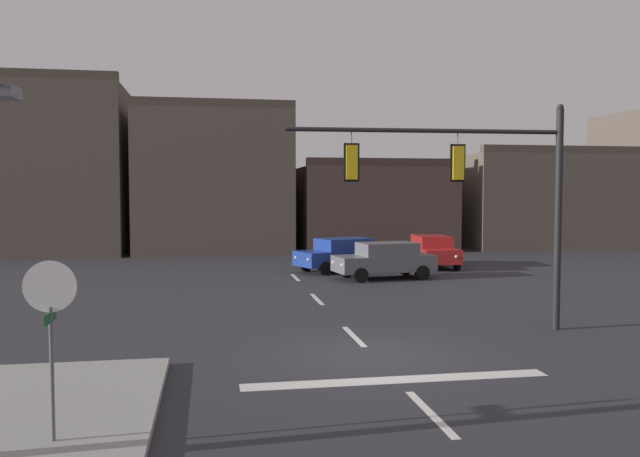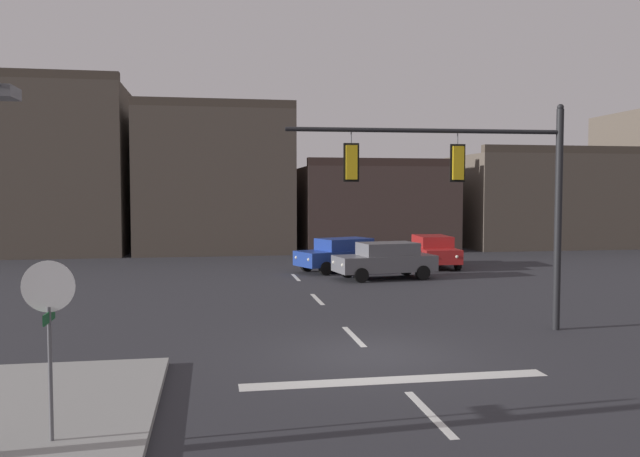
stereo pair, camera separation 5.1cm
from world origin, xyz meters
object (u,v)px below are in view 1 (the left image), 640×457
object	(u,v)px
signal_mast_near_side	(478,182)
car_lot_nearside	(385,260)
car_lot_middle	(342,254)
car_lot_farside	(432,250)
stop_sign	(50,307)

from	to	relation	value
signal_mast_near_side	car_lot_nearside	bearing A→B (deg)	87.80
car_lot_middle	car_lot_farside	world-z (taller)	same
car_lot_middle	car_lot_farside	bearing A→B (deg)	11.89
signal_mast_near_side	car_lot_farside	world-z (taller)	signal_mast_near_side
car_lot_middle	car_lot_farside	xyz separation A→B (m)	(4.97, 1.05, 0.00)
signal_mast_near_side	car_lot_farside	size ratio (longest dim) A/B	1.68
signal_mast_near_side	car_lot_farside	bearing A→B (deg)	74.82
car_lot_middle	car_lot_farside	size ratio (longest dim) A/B	1.04
stop_sign	car_lot_farside	distance (m)	25.38
stop_sign	car_lot_middle	world-z (taller)	stop_sign
stop_sign	signal_mast_near_side	bearing A→B (deg)	34.76
signal_mast_near_side	car_lot_farside	distance (m)	15.72
car_lot_nearside	car_lot_middle	bearing A→B (deg)	115.06
stop_sign	car_lot_middle	size ratio (longest dim) A/B	0.60
stop_sign	car_lot_farside	xyz separation A→B (m)	(13.53, 21.44, -1.29)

